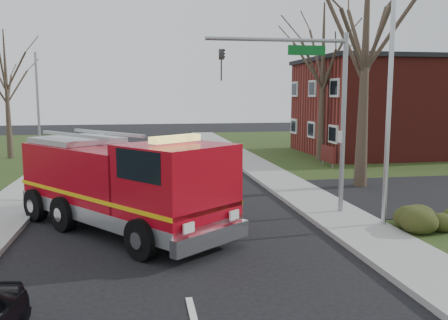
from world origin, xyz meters
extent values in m
plane|color=black|center=(0.00, 0.00, 0.00)|extent=(120.00, 120.00, 0.00)
cube|color=#9E9E99|center=(6.20, 0.00, 0.07)|extent=(2.40, 80.00, 0.15)
cube|color=maroon|center=(19.00, 18.00, 3.50)|extent=(15.00, 10.00, 7.00)
cube|color=black|center=(19.00, 18.00, 7.10)|extent=(15.40, 10.40, 0.30)
cube|color=silver|center=(11.45, 18.00, 2.00)|extent=(0.12, 1.40, 1.20)
cube|color=#561514|center=(10.50, 12.50, 0.90)|extent=(0.12, 2.00, 1.00)
cylinder|color=gray|center=(10.50, 11.70, 0.45)|extent=(0.08, 0.08, 0.90)
cylinder|color=gray|center=(10.50, 13.30, 0.45)|extent=(0.08, 0.08, 0.90)
ellipsoid|color=#293212|center=(9.00, -1.00, 0.58)|extent=(2.80, 2.00, 0.90)
cone|color=#3C2E23|center=(9.50, 6.00, 6.00)|extent=(0.64, 0.64, 12.00)
cone|color=#3C2E23|center=(11.00, 15.00, 5.25)|extent=(0.56, 0.56, 10.50)
cone|color=#3C2E23|center=(-10.00, 20.00, 4.50)|extent=(0.44, 0.44, 9.00)
cylinder|color=gray|center=(6.50, 1.50, 3.40)|extent=(0.18, 0.18, 6.80)
cylinder|color=gray|center=(3.90, 1.50, 6.50)|extent=(5.20, 0.14, 0.14)
cube|color=#0C591E|center=(5.00, 1.50, 6.15)|extent=(1.40, 0.06, 0.35)
imported|color=black|center=(1.90, 1.50, 6.15)|extent=(0.22, 0.18, 1.10)
cylinder|color=#B7BABF|center=(7.20, -0.50, 4.20)|extent=(0.16, 0.16, 8.40)
cylinder|color=gray|center=(-6.80, 14.00, 3.50)|extent=(0.14, 0.14, 7.00)
cube|color=#A10714|center=(-2.49, 1.92, 1.67)|extent=(5.65, 6.14, 2.26)
cube|color=#A10714|center=(0.02, -1.32, 1.83)|extent=(3.93, 3.93, 2.58)
cube|color=#B7BABF|center=(-1.70, 0.90, 0.75)|extent=(7.38, 8.36, 0.48)
cube|color=#E5B20C|center=(-1.70, 0.90, 1.35)|extent=(7.39, 8.37, 0.13)
cube|color=black|center=(0.75, -2.25, 2.64)|extent=(2.04, 1.62, 0.92)
cube|color=#E5D866|center=(0.02, -1.32, 3.28)|extent=(1.59, 1.36, 0.19)
cylinder|color=black|center=(-1.02, -2.26, 0.59)|extent=(1.02, 1.17, 1.18)
cylinder|color=black|center=(1.19, -0.54, 0.59)|extent=(1.02, 1.17, 1.18)
cylinder|color=black|center=(-4.78, 2.59, 0.59)|extent=(1.02, 1.17, 1.18)
cylinder|color=black|center=(-2.57, 4.31, 0.59)|extent=(1.02, 1.17, 1.18)
camera|label=1|loc=(-1.00, -15.16, 4.57)|focal=38.00mm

